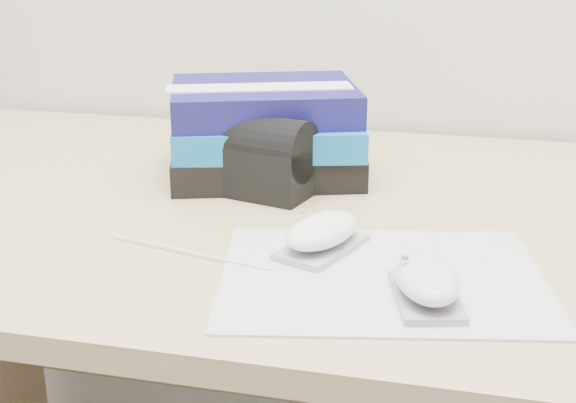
% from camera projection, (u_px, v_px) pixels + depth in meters
% --- Properties ---
extents(desk, '(1.60, 0.80, 0.73)m').
position_uv_depth(desk, '(384.00, 348.00, 1.16)').
color(desk, tan).
rests_on(desk, ground).
extents(mousepad, '(0.38, 0.32, 0.00)m').
position_uv_depth(mousepad, '(382.00, 277.00, 0.83)').
color(mousepad, '#9D9DA5').
rests_on(mousepad, desk).
extents(mouse_rear, '(0.10, 0.13, 0.05)m').
position_uv_depth(mouse_rear, '(322.00, 233.00, 0.89)').
color(mouse_rear, '#A0A1A3').
rests_on(mouse_rear, mousepad).
extents(mouse_front, '(0.09, 0.12, 0.05)m').
position_uv_depth(mouse_front, '(427.00, 281.00, 0.77)').
color(mouse_front, gray).
rests_on(mouse_front, mousepad).
extents(usb_cable, '(0.20, 0.05, 0.00)m').
position_uv_depth(usb_cable, '(188.00, 251.00, 0.89)').
color(usb_cable, white).
rests_on(usb_cable, mousepad).
extents(book_stack, '(0.32, 0.28, 0.13)m').
position_uv_depth(book_stack, '(266.00, 131.00, 1.15)').
color(book_stack, black).
rests_on(book_stack, desk).
extents(pouch, '(0.14, 0.11, 0.11)m').
position_uv_depth(pouch, '(266.00, 158.00, 1.07)').
color(pouch, black).
rests_on(pouch, desk).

